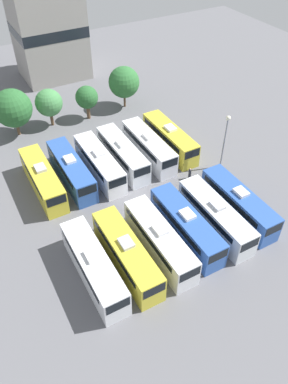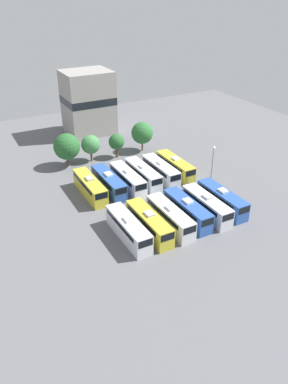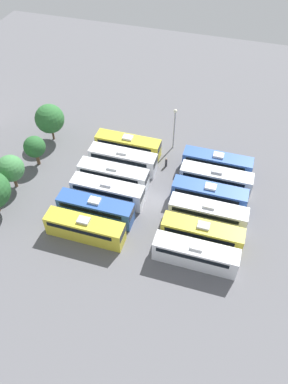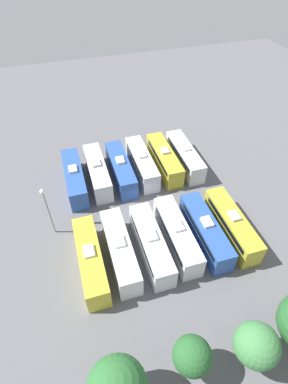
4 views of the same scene
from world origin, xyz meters
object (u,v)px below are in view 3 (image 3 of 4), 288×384
(bus_8, at_px, (107,191))
(tree_1, at_px, (11,168))
(worker_person, at_px, (166,163))
(bus_3, at_px, (209,194))
(bus_5, at_px, (217,163))
(bus_9, at_px, (113,175))
(bus_10, at_px, (123,159))
(bus_4, at_px, (216,179))
(bus_2, at_px, (208,213))
(tree_2, at_px, (35,147))
(bus_7, at_px, (95,208))
(bus_6, at_px, (85,228))
(tree_3, at_px, (50,119))
(light_pole, at_px, (175,122))
(bus_1, at_px, (202,233))
(bus_11, at_px, (128,145))
(bus_0, at_px, (195,254))

(bus_8, xyz_separation_m, tree_1, (-1.53, 14.58, 1.96))
(worker_person, distance_m, tree_1, 23.97)
(bus_3, distance_m, bus_5, 7.10)
(bus_9, height_order, bus_10, same)
(bus_4, xyz_separation_m, worker_person, (2.40, 8.32, -1.02))
(bus_2, relative_size, tree_1, 1.87)
(worker_person, bearing_deg, tree_2, 105.27)
(bus_9, bearing_deg, worker_person, -47.95)
(bus_7, distance_m, bus_10, 10.93)
(bus_4, height_order, bus_10, same)
(bus_6, bearing_deg, worker_person, -22.25)
(bus_4, xyz_separation_m, tree_2, (-3.10, 28.46, 1.78))
(tree_1, bearing_deg, bus_3, -79.85)
(tree_3, bearing_deg, bus_4, -97.01)
(bus_2, bearing_deg, bus_9, 77.53)
(bus_8, relative_size, light_pole, 1.40)
(bus_8, bearing_deg, bus_6, 176.18)
(bus_1, relative_size, bus_3, 1.00)
(bus_2, height_order, bus_3, same)
(bus_6, bearing_deg, light_pole, -17.38)
(tree_1, bearing_deg, bus_1, -94.02)
(bus_1, height_order, tree_2, tree_2)
(bus_3, relative_size, tree_1, 1.87)
(tree_2, bearing_deg, bus_9, -92.78)
(worker_person, xyz_separation_m, tree_1, (-11.16, 21.01, 2.97))
(bus_9, distance_m, bus_11, 7.37)
(bus_1, height_order, bus_9, same)
(bus_9, height_order, tree_3, tree_3)
(bus_6, relative_size, light_pole, 1.40)
(bus_5, xyz_separation_m, light_pole, (3.85, 8.00, 3.46))
(bus_6, xyz_separation_m, tree_3, (18.09, 13.81, 2.47))
(bus_3, distance_m, worker_person, 9.99)
(bus_3, xyz_separation_m, tree_1, (-5.19, 28.96, 1.96))
(bus_11, relative_size, light_pole, 1.40)
(bus_4, xyz_separation_m, bus_7, (-10.86, 15.18, 0.00))
(bus_0, height_order, bus_3, same)
(bus_3, xyz_separation_m, bus_5, (7.10, 0.01, 0.00))
(bus_8, height_order, bus_9, same)
(bus_7, height_order, tree_2, tree_2)
(bus_3, distance_m, bus_8, 14.84)
(bus_7, xyz_separation_m, bus_10, (10.92, -0.27, 0.00))
(bus_2, height_order, tree_1, tree_1)
(bus_0, relative_size, worker_person, 6.50)
(bus_7, distance_m, bus_9, 7.11)
(bus_4, bearing_deg, light_pole, 48.63)
(bus_11, distance_m, tree_1, 18.87)
(bus_2, distance_m, bus_5, 10.64)
(bus_8, bearing_deg, bus_11, 2.53)
(bus_11, xyz_separation_m, tree_3, (-0.06, 13.82, 2.47))
(bus_10, bearing_deg, tree_3, 76.07)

